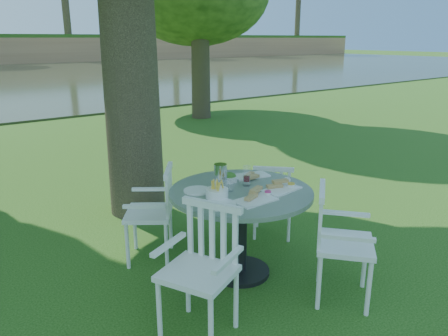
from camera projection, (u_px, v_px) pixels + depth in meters
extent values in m
plane|color=#173F0D|center=(235.00, 248.00, 4.68)|extent=(140.00, 140.00, 0.00)
cylinder|color=black|center=(240.00, 271.00, 4.18)|extent=(0.56, 0.56, 0.04)
cylinder|color=black|center=(241.00, 233.00, 4.07)|extent=(0.12, 0.12, 0.76)
cylinder|color=slate|center=(241.00, 192.00, 3.96)|extent=(1.30, 1.30, 0.04)
cylinder|color=white|center=(289.00, 212.00, 5.09)|extent=(0.03, 0.03, 0.42)
cylinder|color=white|center=(257.00, 210.00, 5.15)|extent=(0.03, 0.03, 0.42)
cylinder|color=white|center=(289.00, 224.00, 4.77)|extent=(0.03, 0.03, 0.42)
cylinder|color=white|center=(255.00, 222.00, 4.83)|extent=(0.03, 0.03, 0.42)
cube|color=white|center=(273.00, 198.00, 4.90)|extent=(0.58, 0.58, 0.04)
cube|color=white|center=(273.00, 187.00, 4.66)|extent=(0.32, 0.34, 0.43)
cylinder|color=white|center=(135.00, 228.00, 4.61)|extent=(0.04, 0.04, 0.47)
cylinder|color=white|center=(127.00, 246.00, 4.21)|extent=(0.04, 0.04, 0.47)
cylinder|color=white|center=(171.00, 228.00, 4.62)|extent=(0.04, 0.04, 0.47)
cylinder|color=white|center=(167.00, 246.00, 4.22)|extent=(0.04, 0.04, 0.47)
cube|color=white|center=(149.00, 213.00, 4.34)|extent=(0.64, 0.65, 0.04)
cube|color=white|center=(169.00, 192.00, 4.28)|extent=(0.32, 0.41, 0.48)
cylinder|color=white|center=(159.00, 311.00, 3.20)|extent=(0.04, 0.04, 0.49)
cylinder|color=white|center=(211.00, 328.00, 3.00)|extent=(0.04, 0.04, 0.49)
cylinder|color=white|center=(188.00, 285.00, 3.53)|extent=(0.04, 0.04, 0.49)
cylinder|color=white|center=(236.00, 299.00, 3.34)|extent=(0.04, 0.04, 0.49)
cube|color=white|center=(198.00, 273.00, 3.19)|extent=(0.62, 0.65, 0.04)
cube|color=white|center=(212.00, 233.00, 3.31)|extent=(0.25, 0.47, 0.50)
cylinder|color=white|center=(369.00, 289.00, 3.48)|extent=(0.04, 0.04, 0.49)
cylinder|color=white|center=(365.00, 262.00, 3.89)|extent=(0.04, 0.04, 0.49)
cylinder|color=white|center=(319.00, 283.00, 3.57)|extent=(0.04, 0.04, 0.49)
cylinder|color=white|center=(320.00, 258.00, 3.97)|extent=(0.04, 0.04, 0.49)
cube|color=white|center=(345.00, 244.00, 3.65)|extent=(0.67, 0.67, 0.04)
cube|color=white|center=(320.00, 217.00, 3.63)|extent=(0.41, 0.35, 0.50)
cube|color=white|center=(255.00, 200.00, 3.69)|extent=(0.36, 0.21, 0.01)
cube|color=white|center=(281.00, 190.00, 3.94)|extent=(0.38, 0.25, 0.01)
cube|color=white|center=(251.00, 176.00, 4.34)|extent=(0.39, 0.27, 0.01)
cylinder|color=white|center=(220.00, 204.00, 3.60)|extent=(0.27, 0.27, 0.01)
cylinder|color=white|center=(197.00, 190.00, 3.92)|extent=(0.25, 0.25, 0.01)
cylinder|color=white|center=(217.00, 193.00, 3.76)|extent=(0.20, 0.20, 0.08)
cylinder|color=white|center=(229.00, 179.00, 4.18)|extent=(0.17, 0.17, 0.06)
cylinder|color=silver|center=(220.00, 177.00, 3.95)|extent=(0.12, 0.12, 0.24)
cylinder|color=white|center=(247.00, 176.00, 4.04)|extent=(0.07, 0.07, 0.19)
cylinder|color=white|center=(230.00, 185.00, 3.91)|extent=(0.06, 0.06, 0.11)
cylinder|color=white|center=(226.00, 187.00, 3.86)|extent=(0.07, 0.07, 0.11)
cylinder|color=white|center=(268.00, 194.00, 3.82)|extent=(0.07, 0.07, 0.03)
cylinder|color=white|center=(291.00, 186.00, 4.01)|extent=(0.08, 0.08, 0.03)
cylinder|color=white|center=(287.00, 180.00, 4.17)|extent=(0.06, 0.06, 0.03)
cylinder|color=white|center=(216.00, 208.00, 3.50)|extent=(0.08, 0.08, 0.03)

